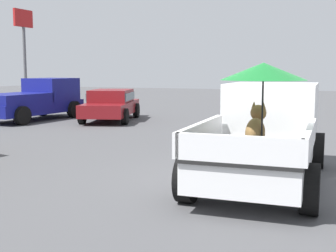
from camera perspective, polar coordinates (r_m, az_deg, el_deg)
name	(u,v)px	position (r m, az deg, el deg)	size (l,w,h in m)	color
ground_plane	(261,182)	(9.17, 11.67, -6.95)	(80.00, 80.00, 0.00)	#4C4C4F
pickup_truck_main	(266,130)	(9.38, 12.23, -0.53)	(5.11, 2.38, 2.32)	black
pickup_truck_red	(36,100)	(20.74, -16.24, 3.19)	(4.94, 2.51, 1.80)	black
parked_sedan_far	(111,103)	(19.69, -7.18, 2.84)	(4.62, 2.89, 1.33)	black
motel_sign	(24,40)	(25.38, -17.65, 10.25)	(1.40, 0.16, 5.30)	#59595B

